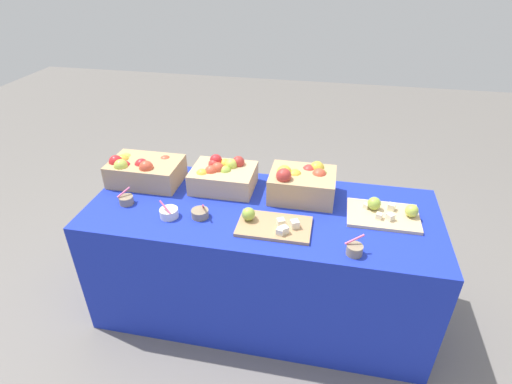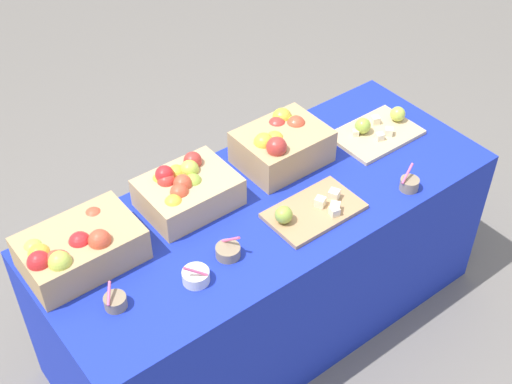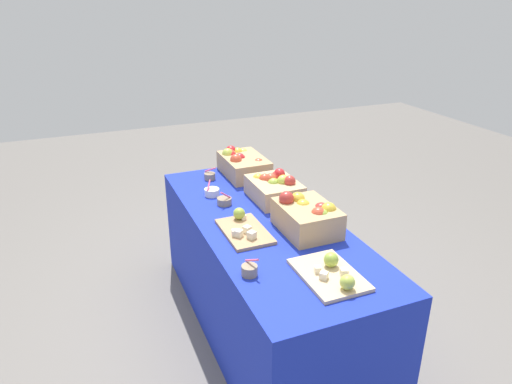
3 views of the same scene
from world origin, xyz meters
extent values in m
plane|color=slate|center=(0.00, 0.00, 0.00)|extent=(10.00, 10.00, 0.00)
cube|color=#192DB7|center=(0.00, 0.00, 0.37)|extent=(1.90, 0.76, 0.74)
cube|color=tan|center=(-0.73, 0.15, 0.81)|extent=(0.41, 0.27, 0.14)
sphere|color=red|center=(-0.83, 0.09, 0.86)|extent=(0.08, 0.08, 0.08)
sphere|color=#D14C33|center=(-0.84, 0.09, 0.87)|extent=(0.08, 0.08, 0.08)
sphere|color=#D14C33|center=(-0.68, 0.07, 0.88)|extent=(0.08, 0.08, 0.08)
sphere|color=red|center=(-0.74, 0.12, 0.86)|extent=(0.08, 0.08, 0.08)
sphere|color=red|center=(-0.89, 0.11, 0.88)|extent=(0.08, 0.08, 0.08)
sphere|color=#D14C33|center=(-0.63, 0.22, 0.84)|extent=(0.08, 0.08, 0.08)
sphere|color=gold|center=(-0.87, 0.16, 0.86)|extent=(0.08, 0.08, 0.08)
sphere|color=#B2C64C|center=(-0.84, 0.07, 0.88)|extent=(0.08, 0.08, 0.08)
sphere|color=#B2C64C|center=(-0.88, 0.20, 0.85)|extent=(0.08, 0.08, 0.08)
cube|color=tan|center=(-0.26, 0.17, 0.80)|extent=(0.36, 0.27, 0.12)
sphere|color=#B2C64C|center=(-0.22, 0.22, 0.87)|extent=(0.07, 0.07, 0.07)
sphere|color=#D14C33|center=(-0.29, 0.16, 0.87)|extent=(0.07, 0.07, 0.07)
sphere|color=gold|center=(-0.27, 0.24, 0.85)|extent=(0.07, 0.07, 0.07)
sphere|color=gold|center=(-0.22, 0.22, 0.84)|extent=(0.07, 0.07, 0.07)
sphere|color=#B2332D|center=(-0.19, 0.25, 0.88)|extent=(0.07, 0.07, 0.07)
sphere|color=gold|center=(-0.37, 0.11, 0.85)|extent=(0.07, 0.07, 0.07)
sphere|color=#B2332D|center=(-0.32, 0.22, 0.86)|extent=(0.07, 0.07, 0.07)
sphere|color=#99B742|center=(-0.24, 0.16, 0.85)|extent=(0.07, 0.07, 0.07)
sphere|color=red|center=(-0.32, 0.24, 0.88)|extent=(0.07, 0.07, 0.07)
sphere|color=#D14C33|center=(-0.32, 0.14, 0.86)|extent=(0.07, 0.07, 0.07)
sphere|color=gold|center=(-0.33, 0.25, 0.85)|extent=(0.07, 0.07, 0.07)
cube|color=tan|center=(0.20, 0.16, 0.81)|extent=(0.36, 0.27, 0.15)
sphere|color=#D14C33|center=(0.29, 0.18, 0.87)|extent=(0.08, 0.08, 0.08)
sphere|color=#B2332D|center=(0.10, 0.08, 0.91)|extent=(0.08, 0.08, 0.08)
sphere|color=gold|center=(0.27, 0.25, 0.88)|extent=(0.08, 0.08, 0.08)
sphere|color=gold|center=(0.10, 0.16, 0.89)|extent=(0.08, 0.08, 0.08)
sphere|color=gold|center=(0.16, 0.16, 0.87)|extent=(0.08, 0.08, 0.08)
sphere|color=#99B742|center=(0.29, 0.19, 0.87)|extent=(0.08, 0.08, 0.08)
sphere|color=#B2332D|center=(0.23, 0.23, 0.87)|extent=(0.08, 0.08, 0.08)
cube|color=tan|center=(0.09, -0.16, 0.75)|extent=(0.37, 0.22, 0.02)
cube|color=beige|center=(0.15, -0.22, 0.78)|extent=(0.05, 0.05, 0.04)
cube|color=beige|center=(0.13, -0.16, 0.78)|extent=(0.05, 0.05, 0.04)
cube|color=beige|center=(0.20, -0.16, 0.78)|extent=(0.05, 0.05, 0.04)
sphere|color=#99B742|center=(-0.04, -0.14, 0.79)|extent=(0.07, 0.07, 0.07)
cube|color=beige|center=(0.13, -0.23, 0.77)|extent=(0.04, 0.04, 0.03)
cube|color=beige|center=(-0.03, -0.12, 0.77)|extent=(0.03, 0.03, 0.03)
cube|color=#D1B284|center=(0.64, 0.04, 0.75)|extent=(0.37, 0.26, 0.02)
sphere|color=#B2C64C|center=(0.78, 0.05, 0.79)|extent=(0.07, 0.07, 0.07)
sphere|color=#99B742|center=(0.59, 0.08, 0.79)|extent=(0.07, 0.07, 0.07)
cube|color=beige|center=(0.55, 0.09, 0.77)|extent=(0.04, 0.04, 0.03)
cube|color=beige|center=(0.68, 0.10, 0.78)|extent=(0.04, 0.04, 0.03)
cube|color=beige|center=(0.61, 0.00, 0.77)|extent=(0.04, 0.04, 0.03)
cube|color=beige|center=(0.67, 0.00, 0.77)|extent=(0.05, 0.05, 0.03)
cylinder|color=gray|center=(-0.30, -0.14, 0.76)|extent=(0.09, 0.09, 0.04)
cylinder|color=#EA598C|center=(-0.29, -0.14, 0.81)|extent=(0.04, 0.08, 0.07)
cylinder|color=silver|center=(-0.46, -0.17, 0.76)|extent=(0.10, 0.10, 0.05)
cylinder|color=#EA598C|center=(-0.47, -0.19, 0.81)|extent=(0.08, 0.05, 0.05)
cylinder|color=gray|center=(0.49, -0.29, 0.76)|extent=(0.08, 0.08, 0.05)
cylinder|color=#EA598C|center=(0.48, -0.28, 0.81)|extent=(0.09, 0.04, 0.05)
cylinder|color=gray|center=(-0.74, -0.10, 0.76)|extent=(0.08, 0.08, 0.05)
cylinder|color=#EA598C|center=(-0.75, -0.09, 0.81)|extent=(0.06, 0.07, 0.04)
camera|label=1|loc=(0.33, -1.79, 1.96)|focal=28.31mm
camera|label=2|loc=(-1.30, -1.60, 2.60)|focal=49.28mm
camera|label=3|loc=(2.21, -0.96, 1.95)|focal=32.86mm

